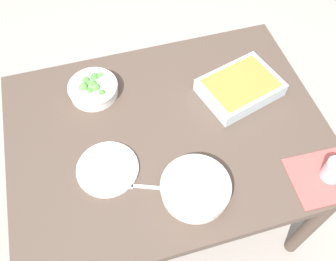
{
  "coord_description": "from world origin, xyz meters",
  "views": [
    {
      "loc": [
        0.21,
        0.73,
        1.9
      ],
      "look_at": [
        0.0,
        0.0,
        0.74
      ],
      "focal_mm": 39.27,
      "sensor_mm": 36.0,
      "label": 1
    }
  ],
  "objects_px": {
    "side_plate": "(108,169)",
    "spoon_by_stew": "(200,181)",
    "stew_bowl": "(196,188)",
    "fork_on_table": "(142,186)",
    "broccoli_bowl": "(93,88)",
    "baking_dish": "(240,87)",
    "drink_cup": "(334,171)"
  },
  "relations": [
    {
      "from": "side_plate",
      "to": "spoon_by_stew",
      "type": "bearing_deg",
      "value": 155.96
    },
    {
      "from": "stew_bowl",
      "to": "fork_on_table",
      "type": "bearing_deg",
      "value": -21.66
    },
    {
      "from": "stew_bowl",
      "to": "spoon_by_stew",
      "type": "distance_m",
      "value": 0.05
    },
    {
      "from": "broccoli_bowl",
      "to": "fork_on_table",
      "type": "distance_m",
      "value": 0.46
    },
    {
      "from": "stew_bowl",
      "to": "broccoli_bowl",
      "type": "height_order",
      "value": "broccoli_bowl"
    },
    {
      "from": "side_plate",
      "to": "spoon_by_stew",
      "type": "height_order",
      "value": "side_plate"
    },
    {
      "from": "broccoli_bowl",
      "to": "spoon_by_stew",
      "type": "distance_m",
      "value": 0.57
    },
    {
      "from": "baking_dish",
      "to": "stew_bowl",
      "type": "bearing_deg",
      "value": 49.79
    },
    {
      "from": "drink_cup",
      "to": "spoon_by_stew",
      "type": "xyz_separation_m",
      "value": [
        0.44,
        -0.11,
        -0.03
      ]
    },
    {
      "from": "broccoli_bowl",
      "to": "side_plate",
      "type": "height_order",
      "value": "broccoli_bowl"
    },
    {
      "from": "stew_bowl",
      "to": "drink_cup",
      "type": "relative_size",
      "value": 2.8
    },
    {
      "from": "stew_bowl",
      "to": "side_plate",
      "type": "relative_size",
      "value": 1.08
    },
    {
      "from": "stew_bowl",
      "to": "drink_cup",
      "type": "height_order",
      "value": "drink_cup"
    },
    {
      "from": "spoon_by_stew",
      "to": "side_plate",
      "type": "bearing_deg",
      "value": -24.04
    },
    {
      "from": "side_plate",
      "to": "fork_on_table",
      "type": "xyz_separation_m",
      "value": [
        -0.1,
        0.1,
        -0.0
      ]
    },
    {
      "from": "stew_bowl",
      "to": "baking_dish",
      "type": "relative_size",
      "value": 0.68
    },
    {
      "from": "stew_bowl",
      "to": "side_plate",
      "type": "xyz_separation_m",
      "value": [
        0.27,
        -0.17,
        -0.03
      ]
    },
    {
      "from": "baking_dish",
      "to": "spoon_by_stew",
      "type": "relative_size",
      "value": 2.49
    },
    {
      "from": "baking_dish",
      "to": "fork_on_table",
      "type": "height_order",
      "value": "baking_dish"
    },
    {
      "from": "baking_dish",
      "to": "drink_cup",
      "type": "height_order",
      "value": "drink_cup"
    },
    {
      "from": "stew_bowl",
      "to": "drink_cup",
      "type": "bearing_deg",
      "value": 171.09
    },
    {
      "from": "stew_bowl",
      "to": "fork_on_table",
      "type": "distance_m",
      "value": 0.19
    },
    {
      "from": "side_plate",
      "to": "fork_on_table",
      "type": "bearing_deg",
      "value": 135.77
    },
    {
      "from": "baking_dish",
      "to": "drink_cup",
      "type": "bearing_deg",
      "value": 110.38
    },
    {
      "from": "broccoli_bowl",
      "to": "fork_on_table",
      "type": "bearing_deg",
      "value": 100.79
    },
    {
      "from": "broccoli_bowl",
      "to": "baking_dish",
      "type": "height_order",
      "value": "broccoli_bowl"
    },
    {
      "from": "spoon_by_stew",
      "to": "fork_on_table",
      "type": "bearing_deg",
      "value": -10.28
    },
    {
      "from": "broccoli_bowl",
      "to": "drink_cup",
      "type": "bearing_deg",
      "value": 140.69
    },
    {
      "from": "stew_bowl",
      "to": "spoon_by_stew",
      "type": "height_order",
      "value": "stew_bowl"
    },
    {
      "from": "baking_dish",
      "to": "fork_on_table",
      "type": "relative_size",
      "value": 2.04
    },
    {
      "from": "fork_on_table",
      "to": "baking_dish",
      "type": "bearing_deg",
      "value": -148.13
    },
    {
      "from": "baking_dish",
      "to": "spoon_by_stew",
      "type": "distance_m",
      "value": 0.44
    }
  ]
}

